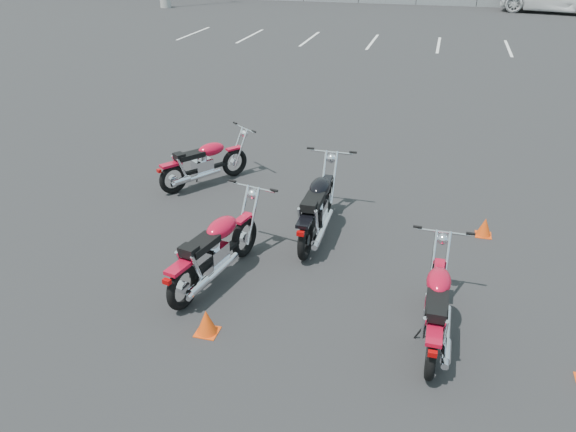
% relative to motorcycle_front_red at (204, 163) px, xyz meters
% --- Properties ---
extents(ground, '(120.00, 120.00, 0.00)m').
position_rel_motorcycle_front_red_xyz_m(ground, '(2.15, -2.77, -0.47)').
color(ground, black).
rests_on(ground, ground).
extents(motorcycle_front_red, '(1.59, 1.92, 1.04)m').
position_rel_motorcycle_front_red_xyz_m(motorcycle_front_red, '(0.00, 0.00, 0.00)').
color(motorcycle_front_red, black).
rests_on(motorcycle_front_red, ground).
extents(motorcycle_second_black, '(0.92, 2.37, 1.16)m').
position_rel_motorcycle_front_red_xyz_m(motorcycle_second_black, '(2.68, -1.50, 0.06)').
color(motorcycle_second_black, black).
rests_on(motorcycle_second_black, ground).
extents(motorcycle_third_red, '(1.01, 2.30, 1.13)m').
position_rel_motorcycle_front_red_xyz_m(motorcycle_third_red, '(1.54, -3.24, 0.04)').
color(motorcycle_third_red, black).
rests_on(motorcycle_third_red, ground).
extents(motorcycle_rear_red, '(0.83, 2.15, 1.05)m').
position_rel_motorcycle_front_red_xyz_m(motorcycle_rear_red, '(4.72, -3.76, 0.01)').
color(motorcycle_rear_red, black).
rests_on(motorcycle_rear_red, ground).
extents(training_cone_near, '(0.27, 0.27, 0.32)m').
position_rel_motorcycle_front_red_xyz_m(training_cone_near, '(5.46, -0.76, -0.31)').
color(training_cone_near, '#E3430B').
rests_on(training_cone_near, ground).
extents(training_cone_extra, '(0.29, 0.29, 0.35)m').
position_rel_motorcycle_front_red_xyz_m(training_cone_extra, '(1.87, -4.44, -0.30)').
color(training_cone_extra, '#E3430B').
rests_on(training_cone_extra, ground).
extents(parking_line_stripes, '(15.12, 4.00, 0.01)m').
position_rel_motorcycle_front_red_xyz_m(parking_line_stripes, '(-0.35, 17.23, -0.47)').
color(parking_line_stripes, silver).
rests_on(parking_line_stripes, ground).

